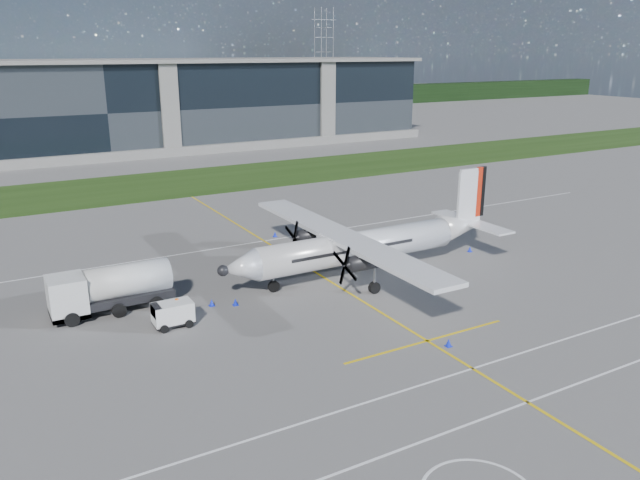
{
  "coord_description": "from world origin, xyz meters",
  "views": [
    {
      "loc": [
        -19.82,
        -33.0,
        17.08
      ],
      "look_at": [
        2.09,
        5.77,
        3.49
      ],
      "focal_mm": 35.0,
      "sensor_mm": 36.0,
      "label": 1
    }
  ],
  "objects_px": {
    "safety_cone_stbdwing": "(275,234)",
    "safety_cone_nose_port": "(235,302)",
    "fuel_tanker_truck": "(102,291)",
    "baggage_tug": "(173,315)",
    "safety_cone_portwing": "(449,343)",
    "turboprop_aircraft": "(367,228)",
    "safety_cone_fwd": "(212,302)",
    "ground_crew_person": "(178,308)",
    "safety_cone_tail": "(470,249)",
    "pylon_east": "(324,57)"
  },
  "relations": [
    {
      "from": "safety_cone_stbdwing",
      "to": "safety_cone_portwing",
      "type": "height_order",
      "value": "same"
    },
    {
      "from": "safety_cone_portwing",
      "to": "turboprop_aircraft",
      "type": "bearing_deg",
      "value": 78.23
    },
    {
      "from": "safety_cone_stbdwing",
      "to": "safety_cone_nose_port",
      "type": "relative_size",
      "value": 1.0
    },
    {
      "from": "turboprop_aircraft",
      "to": "safety_cone_fwd",
      "type": "height_order",
      "value": "turboprop_aircraft"
    },
    {
      "from": "fuel_tanker_truck",
      "to": "safety_cone_tail",
      "type": "distance_m",
      "value": 30.98
    },
    {
      "from": "safety_cone_portwing",
      "to": "safety_cone_fwd",
      "type": "xyz_separation_m",
      "value": [
        -10.26,
        12.93,
        0.0
      ]
    },
    {
      "from": "safety_cone_tail",
      "to": "fuel_tanker_truck",
      "type": "bearing_deg",
      "value": 176.19
    },
    {
      "from": "safety_cone_nose_port",
      "to": "safety_cone_fwd",
      "type": "xyz_separation_m",
      "value": [
        -1.49,
        0.7,
        0.0
      ]
    },
    {
      "from": "safety_cone_fwd",
      "to": "safety_cone_stbdwing",
      "type": "bearing_deg",
      "value": 49.59
    },
    {
      "from": "pylon_east",
      "to": "fuel_tanker_truck",
      "type": "bearing_deg",
      "value": -124.74
    },
    {
      "from": "safety_cone_tail",
      "to": "safety_cone_fwd",
      "type": "height_order",
      "value": "same"
    },
    {
      "from": "baggage_tug",
      "to": "safety_cone_fwd",
      "type": "xyz_separation_m",
      "value": [
        3.3,
        1.95,
        -0.56
      ]
    },
    {
      "from": "ground_crew_person",
      "to": "safety_cone_nose_port",
      "type": "relative_size",
      "value": 3.88
    },
    {
      "from": "ground_crew_person",
      "to": "safety_cone_fwd",
      "type": "bearing_deg",
      "value": -70.7
    },
    {
      "from": "baggage_tug",
      "to": "safety_cone_tail",
      "type": "distance_m",
      "value": 27.52
    },
    {
      "from": "turboprop_aircraft",
      "to": "ground_crew_person",
      "type": "bearing_deg",
      "value": -173.57
    },
    {
      "from": "fuel_tanker_truck",
      "to": "safety_cone_fwd",
      "type": "distance_m",
      "value": 7.31
    },
    {
      "from": "ground_crew_person",
      "to": "safety_cone_stbdwing",
      "type": "bearing_deg",
      "value": -52.75
    },
    {
      "from": "baggage_tug",
      "to": "turboprop_aircraft",
      "type": "bearing_deg",
      "value": 7.74
    },
    {
      "from": "ground_crew_person",
      "to": "safety_cone_portwing",
      "type": "bearing_deg",
      "value": -140.12
    },
    {
      "from": "safety_cone_fwd",
      "to": "ground_crew_person",
      "type": "bearing_deg",
      "value": -151.66
    },
    {
      "from": "safety_cone_stbdwing",
      "to": "safety_cone_nose_port",
      "type": "bearing_deg",
      "value": -124.99
    },
    {
      "from": "ground_crew_person",
      "to": "safety_cone_fwd",
      "type": "height_order",
      "value": "ground_crew_person"
    },
    {
      "from": "safety_cone_nose_port",
      "to": "safety_cone_fwd",
      "type": "distance_m",
      "value": 1.64
    },
    {
      "from": "fuel_tanker_truck",
      "to": "safety_cone_fwd",
      "type": "bearing_deg",
      "value": -19.74
    },
    {
      "from": "safety_cone_tail",
      "to": "safety_cone_stbdwing",
      "type": "bearing_deg",
      "value": 135.75
    },
    {
      "from": "fuel_tanker_truck",
      "to": "safety_cone_nose_port",
      "type": "relative_size",
      "value": 16.93
    },
    {
      "from": "safety_cone_fwd",
      "to": "turboprop_aircraft",
      "type": "bearing_deg",
      "value": 1.15
    },
    {
      "from": "pylon_east",
      "to": "turboprop_aircraft",
      "type": "height_order",
      "value": "pylon_east"
    },
    {
      "from": "pylon_east",
      "to": "safety_cone_fwd",
      "type": "relative_size",
      "value": 60.0
    },
    {
      "from": "fuel_tanker_truck",
      "to": "safety_cone_portwing",
      "type": "distance_m",
      "value": 22.96
    },
    {
      "from": "turboprop_aircraft",
      "to": "safety_cone_tail",
      "type": "xyz_separation_m",
      "value": [
        11.11,
        0.11,
        -3.53
      ]
    },
    {
      "from": "pylon_east",
      "to": "baggage_tug",
      "type": "distance_m",
      "value": 174.9
    },
    {
      "from": "safety_cone_nose_port",
      "to": "fuel_tanker_truck",
      "type": "bearing_deg",
      "value": 159.22
    },
    {
      "from": "turboprop_aircraft",
      "to": "safety_cone_fwd",
      "type": "relative_size",
      "value": 50.41
    },
    {
      "from": "pylon_east",
      "to": "safety_cone_stbdwing",
      "type": "relative_size",
      "value": 60.0
    },
    {
      "from": "turboprop_aircraft",
      "to": "safety_cone_tail",
      "type": "bearing_deg",
      "value": 0.58
    },
    {
      "from": "fuel_tanker_truck",
      "to": "safety_cone_nose_port",
      "type": "xyz_separation_m",
      "value": [
        8.25,
        -3.13,
        -1.34
      ]
    },
    {
      "from": "turboprop_aircraft",
      "to": "safety_cone_stbdwing",
      "type": "distance_m",
      "value": 13.4
    },
    {
      "from": "pylon_east",
      "to": "baggage_tug",
      "type": "relative_size",
      "value": 11.16
    },
    {
      "from": "turboprop_aircraft",
      "to": "safety_cone_stbdwing",
      "type": "bearing_deg",
      "value": 98.43
    },
    {
      "from": "safety_cone_nose_port",
      "to": "safety_cone_fwd",
      "type": "bearing_deg",
      "value": 154.67
    },
    {
      "from": "ground_crew_person",
      "to": "pylon_east",
      "type": "bearing_deg",
      "value": -41.97
    },
    {
      "from": "ground_crew_person",
      "to": "safety_cone_portwing",
      "type": "distance_m",
      "value": 17.37
    },
    {
      "from": "pylon_east",
      "to": "baggage_tug",
      "type": "bearing_deg",
      "value": -122.99
    },
    {
      "from": "safety_cone_tail",
      "to": "safety_cone_portwing",
      "type": "relative_size",
      "value": 1.0
    },
    {
      "from": "baggage_tug",
      "to": "safety_cone_portwing",
      "type": "height_order",
      "value": "baggage_tug"
    },
    {
      "from": "fuel_tanker_truck",
      "to": "turboprop_aircraft",
      "type": "bearing_deg",
      "value": -6.26
    },
    {
      "from": "baggage_tug",
      "to": "safety_cone_portwing",
      "type": "xyz_separation_m",
      "value": [
        13.56,
        -10.97,
        -0.56
      ]
    },
    {
      "from": "safety_cone_tail",
      "to": "safety_cone_nose_port",
      "type": "xyz_separation_m",
      "value": [
        -22.63,
        -1.08,
        0.0
      ]
    }
  ]
}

